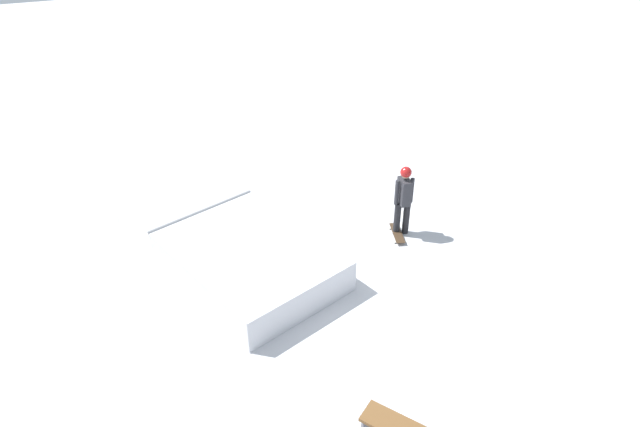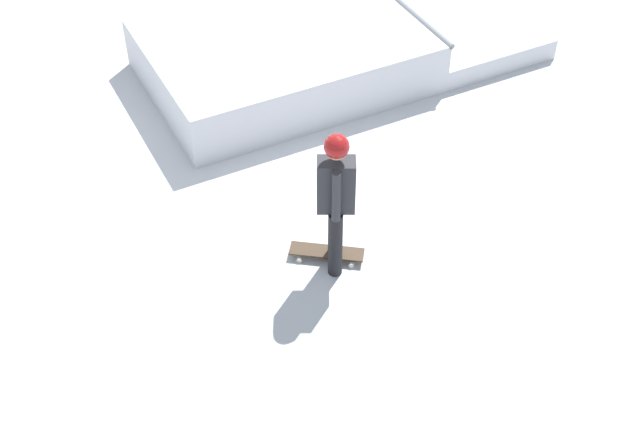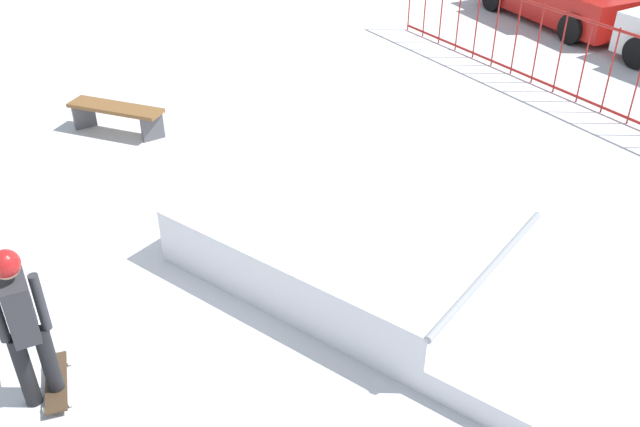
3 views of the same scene
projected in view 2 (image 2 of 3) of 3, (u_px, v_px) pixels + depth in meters
name	position (u px, v px, depth m)	size (l,w,h in m)	color
ground_plane	(233.00, 126.00, 11.19)	(60.00, 60.00, 0.00)	silver
skate_ramp	(316.00, 49.00, 11.94)	(5.96, 4.25, 0.74)	silver
skater	(336.00, 194.00, 8.68)	(0.41, 0.44, 1.73)	black
skateboard	(327.00, 252.00, 9.39)	(0.82, 0.42, 0.09)	#3F2D1E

